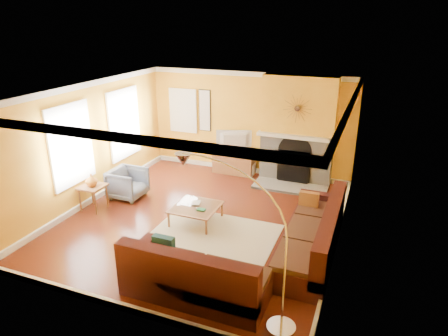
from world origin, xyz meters
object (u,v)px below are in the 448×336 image
at_px(sectional_sofa, 248,231).
at_px(media_console, 234,162).
at_px(coffee_table, 196,214).
at_px(armchair, 128,183).
at_px(side_table, 94,197).
at_px(arc_lamp, 238,246).

distance_m(sectional_sofa, media_console, 3.97).
distance_m(coffee_table, armchair, 2.08).
relative_size(sectional_sofa, side_table, 6.54).
relative_size(armchair, arc_lamp, 0.33).
xyz_separation_m(coffee_table, armchair, (-2.00, 0.53, 0.17)).
bearing_deg(arc_lamp, coffee_table, 126.46).
distance_m(coffee_table, arc_lamp, 3.09).
distance_m(sectional_sofa, armchair, 3.58).
bearing_deg(side_table, sectional_sofa, -6.62).
bearing_deg(side_table, media_console, 56.59).
xyz_separation_m(armchair, side_table, (-0.34, -0.81, -0.07)).
bearing_deg(media_console, sectional_sofa, -66.49).
distance_m(coffee_table, media_console, 2.94).
xyz_separation_m(media_console, arc_lamp, (1.96, -5.28, 0.88)).
bearing_deg(side_table, armchair, 66.84).
bearing_deg(arc_lamp, armchair, 142.42).
xyz_separation_m(sectional_sofa, coffee_table, (-1.36, 0.71, -0.27)).
xyz_separation_m(coffee_table, media_console, (-0.23, 2.93, 0.12)).
bearing_deg(media_console, side_table, -123.41).
relative_size(armchair, side_table, 1.38).
height_order(side_table, arc_lamp, arc_lamp).
height_order(sectional_sofa, armchair, sectional_sofa).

